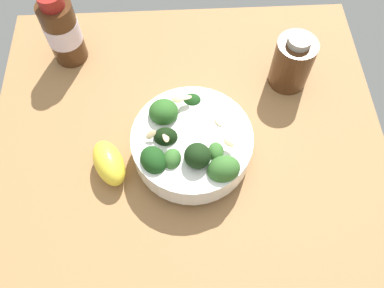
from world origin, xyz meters
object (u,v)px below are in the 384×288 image
at_px(bowl_of_broccoli, 191,145).
at_px(bottle_short, 62,31).
at_px(bottle_tall, 292,62).
at_px(lemon_wedge, 109,163).

height_order(bowl_of_broccoli, bottle_short, bottle_short).
relative_size(bottle_tall, bottle_short, 0.75).
bearing_deg(bowl_of_broccoli, bottle_short, 133.51).
height_order(bottle_tall, bottle_short, bottle_short).
bearing_deg(lemon_wedge, bottle_tall, 27.98).
relative_size(bowl_of_broccoli, bottle_short, 1.30).
distance_m(lemon_wedge, bottle_short, 0.25).
distance_m(bowl_of_broccoli, bottle_tall, 0.23).
bearing_deg(bottle_tall, bowl_of_broccoli, -140.87).
xyz_separation_m(bottle_tall, bottle_short, (-0.39, 0.08, 0.02)).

